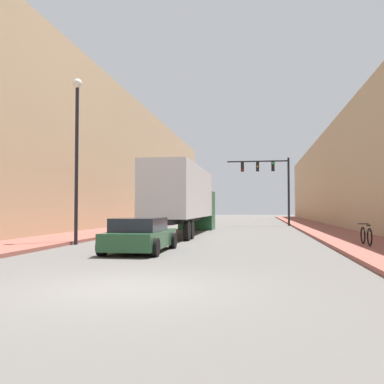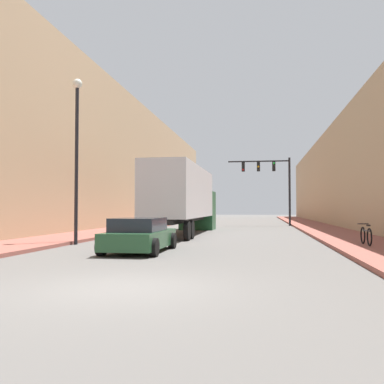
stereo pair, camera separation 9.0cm
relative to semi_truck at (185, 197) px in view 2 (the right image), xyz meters
The scene contains 10 objects.
ground_plane 18.71m from the semi_truck, 83.78° to the right, with size 200.00×200.00×0.00m, color #565451.
sidewalk_right 15.04m from the semi_truck, 50.94° to the left, with size 3.44×80.00×0.15m.
sidewalk_left 12.92m from the semi_truck, 114.85° to the left, with size 3.44×80.00×0.15m.
building_right 18.35m from the semi_truck, 39.34° to the left, with size 6.00×80.00×9.20m.
building_left 15.78m from the semi_truck, 131.09° to the left, with size 6.00×80.00×12.29m.
semi_truck is the anchor object (origin of this frame).
sedan_car 11.46m from the semi_truck, 88.48° to the right, with size 2.12×4.35×1.29m.
traffic_signal_gantry 15.34m from the semi_truck, 66.87° to the left, with size 5.85×0.35×6.40m.
street_lamp 9.63m from the semi_truck, 111.94° to the right, with size 0.44×0.44×7.59m.
parked_bicycle 12.63m from the semi_truck, 43.63° to the right, with size 0.44×1.82×0.86m.
Camera 2 is at (2.81, -8.52, 1.65)m, focal length 40.00 mm.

